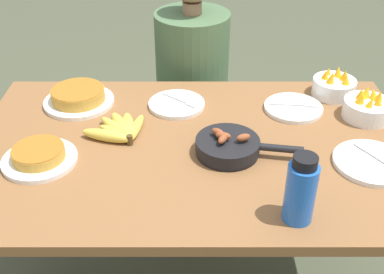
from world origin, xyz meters
name	(u,v)px	position (x,y,z in m)	size (l,w,h in m)	color
dining_table	(192,170)	(0.00, 0.00, 0.66)	(1.49, 0.92, 0.77)	brown
banana_bunch	(119,130)	(-0.25, 0.06, 0.79)	(0.21, 0.20, 0.04)	gold
skillet	(227,146)	(0.11, -0.05, 0.80)	(0.34, 0.21, 0.08)	black
frittata_plate_center	(37,157)	(-0.49, -0.10, 0.79)	(0.24, 0.24, 0.05)	white
frittata_plate_side	(76,98)	(-0.44, 0.28, 0.80)	(0.26, 0.26, 0.06)	white
empty_plate_near_front	(175,104)	(-0.06, 0.26, 0.78)	(0.21, 0.21, 0.02)	white
empty_plate_far_left	(291,108)	(0.37, 0.23, 0.78)	(0.22, 0.22, 0.02)	white
empty_plate_far_right	(370,162)	(0.56, -0.11, 0.78)	(0.24, 0.24, 0.02)	white
fruit_bowl_mango	(332,85)	(0.55, 0.34, 0.81)	(0.17, 0.17, 0.12)	white
fruit_bowl_citrus	(365,107)	(0.62, 0.18, 0.81)	(0.17, 0.17, 0.11)	white
water_bottle	(299,190)	(0.28, -0.35, 0.86)	(0.08, 0.08, 0.20)	blue
person_figure	(190,110)	(-0.01, 0.69, 0.50)	(0.37, 0.37, 1.21)	black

